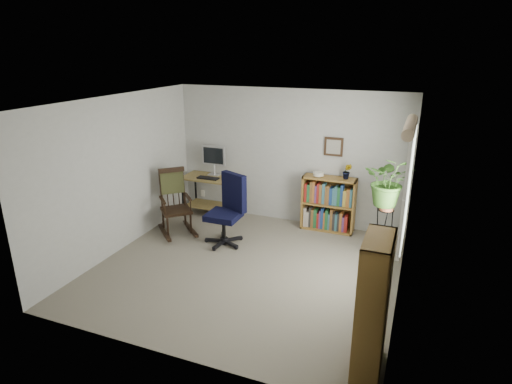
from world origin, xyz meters
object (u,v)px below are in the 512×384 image
at_px(office_chair, 223,210).
at_px(tall_bookshelf, 373,307).
at_px(low_bookshelf, 328,204).
at_px(desk, 212,196).
at_px(rocking_chair, 176,202).

relative_size(office_chair, tall_bookshelf, 0.82).
bearing_deg(low_bookshelf, desk, -176.88).
bearing_deg(office_chair, desk, 149.64).
xyz_separation_m(office_chair, tall_bookshelf, (2.57, -2.06, 0.13)).
distance_m(desk, low_bookshelf, 2.21).
distance_m(rocking_chair, tall_bookshelf, 4.13).
xyz_separation_m(desk, tall_bookshelf, (3.34, -3.13, 0.34)).
relative_size(low_bookshelf, tall_bookshelf, 0.67).
height_order(rocking_chair, low_bookshelf, rocking_chair).
height_order(desk, office_chair, office_chair).
bearing_deg(office_chair, low_bookshelf, 63.52).
xyz_separation_m(rocking_chair, low_bookshelf, (2.38, 1.09, -0.09)).
xyz_separation_m(office_chair, low_bookshelf, (1.44, 1.19, -0.11)).
relative_size(desk, tall_bookshelf, 0.74).
bearing_deg(desk, tall_bookshelf, -43.19).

